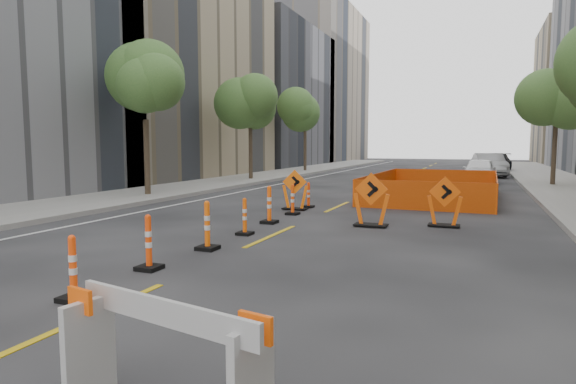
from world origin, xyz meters
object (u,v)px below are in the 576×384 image
at_px(channelizer_7, 293,199).
at_px(parked_car_near, 480,171).
at_px(parked_car_mid, 489,165).
at_px(parked_car_far, 496,163).
at_px(channelizer_5, 245,216).
at_px(chevron_sign_center, 371,200).
at_px(channelizer_8, 308,195).
at_px(channelizer_6, 269,205).
at_px(barricade_board, 164,358).
at_px(channelizer_4, 207,225).
at_px(chevron_sign_right, 445,202).
at_px(channelizer_2, 73,268).
at_px(channelizer_3, 149,242).
at_px(chevron_sign_left, 295,190).

height_order(channelizer_7, parked_car_near, parked_car_near).
relative_size(parked_car_mid, parked_car_far, 0.93).
relative_size(channelizer_5, chevron_sign_center, 0.63).
bearing_deg(channelizer_8, channelizer_6, -88.62).
bearing_deg(parked_car_near, barricade_board, -91.77).
bearing_deg(channelizer_7, chevron_sign_center, -24.62).
bearing_deg(channelizer_7, barricade_board, -74.14).
xyz_separation_m(channelizer_6, channelizer_8, (-0.09, 3.67, -0.08)).
relative_size(channelizer_4, channelizer_7, 1.07).
bearing_deg(channelizer_5, parked_car_near, 73.92).
distance_m(chevron_sign_right, barricade_board, 10.73).
bearing_deg(parked_car_mid, channelizer_5, -112.80).
xyz_separation_m(chevron_sign_center, barricade_board, (0.36, -9.90, -0.24)).
distance_m(channelizer_8, parked_car_far, 27.05).
relative_size(channelizer_8, chevron_sign_center, 0.61).
relative_size(channelizer_2, chevron_sign_right, 0.70).
bearing_deg(chevron_sign_center, parked_car_mid, 78.35).
distance_m(channelizer_3, channelizer_7, 7.35).
xyz_separation_m(channelizer_6, parked_car_far, (6.82, 29.82, 0.23)).
xyz_separation_m(chevron_sign_left, chevron_sign_center, (3.16, -2.40, 0.05)).
bearing_deg(channelizer_3, parked_car_mid, 78.22).
height_order(channelizer_5, parked_car_near, parked_car_near).
xyz_separation_m(chevron_sign_right, barricade_board, (-1.53, -10.61, -0.19)).
distance_m(channelizer_2, chevron_sign_left, 10.31).
height_order(channelizer_3, chevron_sign_left, chevron_sign_left).
distance_m(channelizer_5, parked_car_mid, 26.63).
bearing_deg(chevron_sign_left, channelizer_3, -99.98).
relative_size(channelizer_2, channelizer_8, 1.07).
bearing_deg(chevron_sign_center, channelizer_7, 151.92).
distance_m(channelizer_5, channelizer_6, 1.84).
bearing_deg(barricade_board, parked_car_far, 96.02).
relative_size(barricade_board, parked_car_near, 0.46).
bearing_deg(channelizer_4, channelizer_7, 91.61).
distance_m(channelizer_5, chevron_sign_center, 3.61).
height_order(chevron_sign_left, parked_car_far, parked_car_far).
xyz_separation_m(channelizer_5, chevron_sign_center, (2.70, 2.38, 0.28)).
bearing_deg(parked_car_near, chevron_sign_left, -109.24).
distance_m(channelizer_8, chevron_sign_right, 5.39).
bearing_deg(chevron_sign_center, barricade_board, -91.40).
bearing_deg(channelizer_2, parked_car_far, 79.81).
relative_size(channelizer_3, parked_car_near, 0.23).
distance_m(channelizer_6, chevron_sign_center, 2.89).
xyz_separation_m(channelizer_5, channelizer_6, (-0.14, 1.84, 0.08)).
xyz_separation_m(channelizer_4, parked_car_mid, (6.06, 27.76, 0.28)).
height_order(channelizer_2, parked_car_mid, parked_car_mid).
distance_m(channelizer_4, channelizer_7, 5.51).
height_order(channelizer_4, channelizer_7, channelizer_4).
xyz_separation_m(channelizer_3, channelizer_7, (-0.04, 7.35, -0.01)).
bearing_deg(chevron_sign_right, channelizer_2, -127.43).
height_order(channelizer_2, channelizer_7, channelizer_7).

